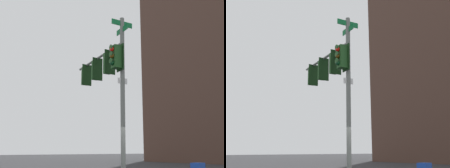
% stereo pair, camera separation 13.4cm
% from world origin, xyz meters
% --- Properties ---
extents(signal_pole_assembly, '(5.02, 1.53, 7.29)m').
position_xyz_m(signal_pole_assembly, '(-1.78, -0.08, 5.11)').
color(signal_pole_assembly, slate).
rests_on(signal_pole_assembly, ground_plane).
extents(building_brick_nearside, '(20.44, 17.79, 49.04)m').
position_xyz_m(building_brick_nearside, '(-11.40, 31.90, 24.52)').
color(building_brick_nearside, '#4C3328').
rests_on(building_brick_nearside, ground_plane).
extents(building_brick_farside, '(20.58, 14.86, 30.39)m').
position_xyz_m(building_brick_farside, '(-18.03, 42.27, 15.20)').
color(building_brick_farside, brown).
rests_on(building_brick_farside, ground_plane).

